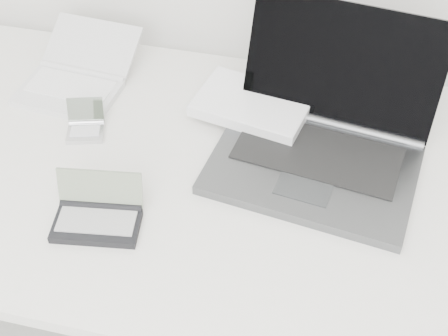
% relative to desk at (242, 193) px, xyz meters
% --- Properties ---
extents(desk, '(1.60, 0.80, 0.73)m').
position_rel_desk_xyz_m(desk, '(0.00, 0.00, 0.00)').
color(desk, white).
rests_on(desk, ground).
extents(laptop_large, '(0.53, 0.43, 0.27)m').
position_rel_desk_xyz_m(laptop_large, '(0.11, 0.12, 0.09)').
color(laptop_large, '#505255').
rests_on(laptop_large, desk).
extents(netbook_open_white, '(0.25, 0.30, 0.09)m').
position_rel_desk_xyz_m(netbook_open_white, '(-0.45, 0.20, 0.07)').
color(netbook_open_white, silver).
rests_on(netbook_open_white, desk).
extents(pda_silver, '(0.10, 0.10, 0.06)m').
position_rel_desk_xyz_m(pda_silver, '(-0.36, 0.06, 0.06)').
color(pda_silver, silver).
rests_on(pda_silver, desk).
extents(palmtop_charcoal, '(0.18, 0.13, 0.09)m').
position_rel_desk_xyz_m(palmtop_charcoal, '(-0.24, -0.18, 0.06)').
color(palmtop_charcoal, black).
rests_on(palmtop_charcoal, desk).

